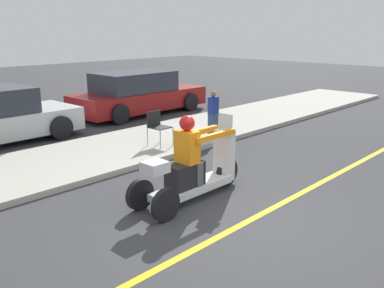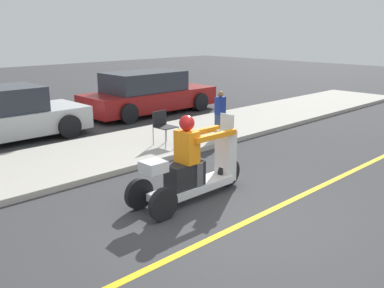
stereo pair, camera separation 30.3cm
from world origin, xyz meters
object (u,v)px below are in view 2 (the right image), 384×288
object	(u,v)px
folding_chair_curbside	(163,124)
parked_car_lot_right	(0,116)
spectator_near_curb	(220,114)
parked_car_lot_far	(148,94)
motorcycle_trike	(193,169)

from	to	relation	value
folding_chair_curbside	parked_car_lot_right	distance (m)	4.35
spectator_near_curb	folding_chair_curbside	xyz separation A→B (m)	(-1.70, 0.33, -0.07)
parked_car_lot_right	parked_car_lot_far	bearing A→B (deg)	4.10
motorcycle_trike	folding_chair_curbside	xyz separation A→B (m)	(1.71, 2.81, 0.08)
motorcycle_trike	spectator_near_curb	distance (m)	4.22
spectator_near_curb	motorcycle_trike	bearing A→B (deg)	-144.00
parked_car_lot_far	parked_car_lot_right	bearing A→B (deg)	-175.90
motorcycle_trike	parked_car_lot_right	world-z (taller)	motorcycle_trike
folding_chair_curbside	parked_car_lot_right	bearing A→B (deg)	126.60
motorcycle_trike	folding_chair_curbside	size ratio (longest dim) A/B	2.93
spectator_near_curb	folding_chair_curbside	world-z (taller)	spectator_near_curb
spectator_near_curb	folding_chair_curbside	size ratio (longest dim) A/B	1.44
spectator_near_curb	parked_car_lot_right	world-z (taller)	parked_car_lot_right
folding_chair_curbside	parked_car_lot_far	distance (m)	4.66
spectator_near_curb	parked_car_lot_far	bearing A→B (deg)	77.86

